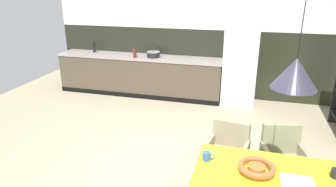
{
  "coord_description": "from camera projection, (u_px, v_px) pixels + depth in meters",
  "views": [
    {
      "loc": [
        1.01,
        -3.23,
        2.38
      ],
      "look_at": [
        -0.09,
        0.8,
        0.87
      ],
      "focal_mm": 32.48,
      "sensor_mm": 36.0,
      "label": 1
    }
  ],
  "objects": [
    {
      "name": "ground_plane",
      "position": [
        159.0,
        176.0,
        3.99
      ],
      "size": [
        8.78,
        8.78,
        0.0
      ],
      "primitive_type": "plane",
      "color": "tan"
    },
    {
      "name": "mug_tall_blue",
      "position": [
        336.0,
        173.0,
        2.74
      ],
      "size": [
        0.12,
        0.08,
        0.08
      ],
      "color": "black",
      "rests_on": "dining_table"
    },
    {
      "name": "bottle_spice_small",
      "position": [
        135.0,
        53.0,
        6.53
      ],
      "size": [
        0.07,
        0.07,
        0.24
      ],
      "color": "maroon",
      "rests_on": "kitchen_counter"
    },
    {
      "name": "back_wall_splashback_dark",
      "position": [
        202.0,
        63.0,
        6.75
      ],
      "size": [
        6.66,
        0.12,
        1.47
      ],
      "primitive_type": "cube",
      "color": "black",
      "rests_on": "ground"
    },
    {
      "name": "armchair_facing_counter",
      "position": [
        283.0,
        151.0,
        3.62
      ],
      "size": [
        0.57,
        0.57,
        0.8
      ],
      "rotation": [
        0.0,
        0.0,
        3.38
      ],
      "color": "gray",
      "rests_on": "ground"
    },
    {
      "name": "dining_table",
      "position": [
        280.0,
        179.0,
        2.81
      ],
      "size": [
        1.57,
        0.77,
        0.73
      ],
      "color": "gold",
      "rests_on": "ground"
    },
    {
      "name": "kitchen_counter",
      "position": [
        140.0,
        75.0,
        6.85
      ],
      "size": [
        3.71,
        0.63,
        0.88
      ],
      "color": "#4A4132",
      "rests_on": "ground"
    },
    {
      "name": "bottle_oil_tall",
      "position": [
        94.0,
        47.0,
        7.03
      ],
      "size": [
        0.06,
        0.06,
        0.28
      ],
      "color": "black",
      "rests_on": "kitchen_counter"
    },
    {
      "name": "fruit_bowl",
      "position": [
        257.0,
        168.0,
        2.8
      ],
      "size": [
        0.35,
        0.35,
        0.09
      ],
      "color": "#B2662D",
      "rests_on": "dining_table"
    },
    {
      "name": "armchair_head_of_table",
      "position": [
        228.0,
        146.0,
        3.77
      ],
      "size": [
        0.55,
        0.54,
        0.77
      ],
      "rotation": [
        0.0,
        0.0,
        2.98
      ],
      "color": "gray",
      "rests_on": "ground"
    },
    {
      "name": "cooking_pot",
      "position": [
        153.0,
        54.0,
        6.57
      ],
      "size": [
        0.28,
        0.28,
        0.15
      ],
      "color": "black",
      "rests_on": "kitchen_counter"
    },
    {
      "name": "mug_dark_espresso",
      "position": [
        207.0,
        156.0,
        3.01
      ],
      "size": [
        0.12,
        0.08,
        0.09
      ],
      "color": "#335B93",
      "rests_on": "dining_table"
    },
    {
      "name": "pendant_lamp_over_table_near",
      "position": [
        295.0,
        73.0,
        2.51
      ],
      "size": [
        0.38,
        0.38,
        1.33
      ],
      "color": "black"
    },
    {
      "name": "open_book",
      "position": [
        298.0,
        182.0,
        2.68
      ],
      "size": [
        0.28,
        0.23,
        0.02
      ],
      "color": "white",
      "rests_on": "dining_table"
    },
    {
      "name": "refrigerator_column",
      "position": [
        241.0,
        60.0,
        6.15
      ],
      "size": [
        0.66,
        0.6,
        1.87
      ],
      "primitive_type": "cube",
      "color": "silver",
      "rests_on": "ground"
    }
  ]
}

